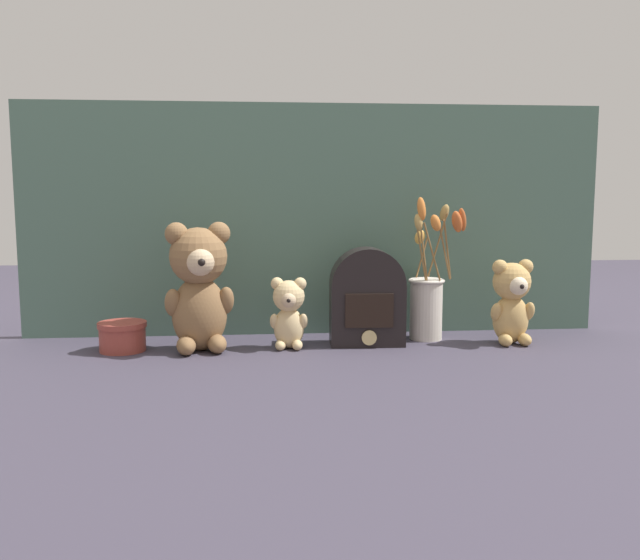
{
  "coord_description": "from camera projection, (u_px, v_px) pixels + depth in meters",
  "views": [
    {
      "loc": [
        -0.14,
        -1.58,
        0.36
      ],
      "look_at": [
        0.0,
        0.02,
        0.16
      ],
      "focal_mm": 38.0,
      "sensor_mm": 36.0,
      "label": 1
    }
  ],
  "objects": [
    {
      "name": "ground_plane",
      "position": [
        321.0,
        347.0,
        1.61
      ],
      "size": [
        4.0,
        4.0,
        0.0
      ],
      "primitive_type": "plane",
      "color": "#3D3847"
    },
    {
      "name": "backdrop_wall",
      "position": [
        315.0,
        220.0,
        1.74
      ],
      "size": [
        1.49,
        0.02,
        0.59
      ],
      "color": "#4C6B5B",
      "rests_on": "ground"
    },
    {
      "name": "teddy_bear_large",
      "position": [
        199.0,
        284.0,
        1.56
      ],
      "size": [
        0.17,
        0.15,
        0.3
      ],
      "color": "olive",
      "rests_on": "ground"
    },
    {
      "name": "teddy_bear_medium",
      "position": [
        512.0,
        300.0,
        1.63
      ],
      "size": [
        0.11,
        0.1,
        0.21
      ],
      "color": "tan",
      "rests_on": "ground"
    },
    {
      "name": "teddy_bear_small",
      "position": [
        289.0,
        312.0,
        1.59
      ],
      "size": [
        0.09,
        0.09,
        0.17
      ],
      "color": "#DBBC84",
      "rests_on": "ground"
    },
    {
      "name": "flower_vase",
      "position": [
        428.0,
        295.0,
        1.69
      ],
      "size": [
        0.14,
        0.14,
        0.36
      ],
      "color": "silver",
      "rests_on": "ground"
    },
    {
      "name": "vintage_radio",
      "position": [
        367.0,
        298.0,
        1.63
      ],
      "size": [
        0.18,
        0.11,
        0.23
      ],
      "color": "black",
      "rests_on": "ground"
    },
    {
      "name": "decorative_tin_tall",
      "position": [
        122.0,
        337.0,
        1.57
      ],
      "size": [
        0.11,
        0.11,
        0.07
      ],
      "color": "#993D33",
      "rests_on": "ground"
    }
  ]
}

